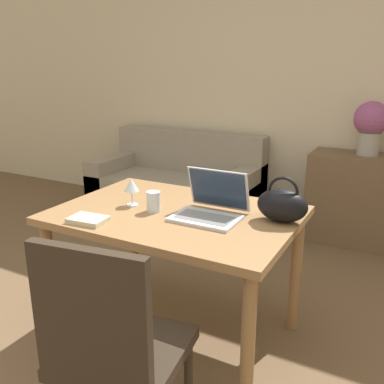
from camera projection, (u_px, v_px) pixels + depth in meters
The scene contains 11 objects.
wall_back at pixel (309, 78), 3.76m from camera, with size 10.00×0.06×2.70m.
dining_table at pixel (176, 228), 2.24m from camera, with size 1.23×0.86×0.74m.
chair at pixel (113, 346), 1.51m from camera, with size 0.50×0.50×0.95m.
couch at pixel (177, 189), 4.21m from camera, with size 1.60×0.79×0.82m.
sideboard at pixel (383, 203), 3.49m from camera, with size 1.20×0.40×0.76m.
laptop at pixel (211, 204), 2.14m from camera, with size 0.33×0.30×0.23m.
drinking_glass at pixel (153, 202), 2.21m from camera, with size 0.07×0.07×0.11m.
wine_glass at pixel (132, 186), 2.28m from camera, with size 0.08×0.08×0.15m.
handbag at pixel (282, 205), 2.06m from camera, with size 0.25×0.16×0.23m.
flower_vase at pixel (371, 124), 3.40m from camera, with size 0.27×0.27×0.43m.
book at pixel (88, 220), 2.07m from camera, with size 0.19×0.14×0.02m.
Camera 1 is at (0.93, -1.02, 1.49)m, focal length 40.00 mm.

